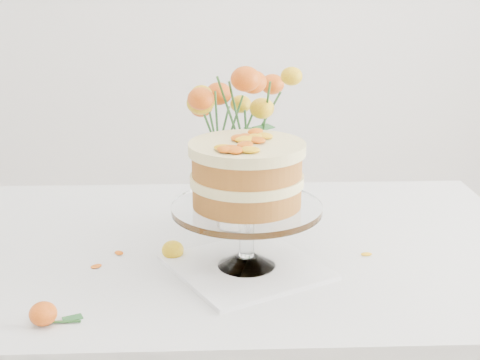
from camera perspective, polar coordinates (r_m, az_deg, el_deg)
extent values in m
cube|color=tan|center=(1.59, -0.62, -6.30)|extent=(1.40, 0.90, 0.04)
cylinder|color=tan|center=(2.17, -17.85, -11.37)|extent=(0.06, 0.06, 0.71)
cylinder|color=tan|center=(2.19, 15.85, -10.85)|extent=(0.06, 0.06, 0.71)
cube|color=silver|center=(1.58, -0.62, -5.53)|extent=(1.42, 0.92, 0.01)
cube|color=silver|center=(2.05, -1.00, -3.12)|extent=(1.42, 0.01, 0.20)
cube|color=white|center=(1.45, 0.56, -7.45)|extent=(0.39, 0.39, 0.01)
cylinder|color=white|center=(1.42, 0.57, -4.58)|extent=(0.03, 0.03, 0.10)
cylinder|color=white|center=(1.40, 0.58, -2.39)|extent=(0.32, 0.32, 0.01)
cylinder|color=#A85326|center=(1.39, 0.59, -1.24)|extent=(0.30, 0.30, 0.05)
cylinder|color=beige|center=(1.38, 0.59, 0.05)|extent=(0.31, 0.31, 0.02)
cylinder|color=#A85326|center=(1.37, 0.59, 1.36)|extent=(0.30, 0.30, 0.05)
cylinder|color=beige|center=(1.36, 0.60, 2.73)|extent=(0.31, 0.31, 0.02)
cylinder|color=white|center=(1.65, -0.49, -4.28)|extent=(0.07, 0.07, 0.01)
cylinder|color=white|center=(1.63, -0.50, -2.51)|extent=(0.09, 0.09, 0.10)
ellipsoid|color=yellow|center=(1.50, -5.76, -5.96)|extent=(0.05, 0.05, 0.04)
cylinder|color=#265421|center=(1.51, -4.44, -6.48)|extent=(0.06, 0.02, 0.00)
ellipsoid|color=#BA4809|center=(1.28, -16.45, -10.89)|extent=(0.05, 0.05, 0.04)
cylinder|color=#265421|center=(1.28, -14.80, -11.67)|extent=(0.06, 0.01, 0.01)
ellipsoid|color=#FEB610|center=(1.49, -5.16, -6.91)|extent=(0.03, 0.02, 0.00)
ellipsoid|color=#FEB610|center=(1.45, -1.25, -7.53)|extent=(0.03, 0.02, 0.00)
ellipsoid|color=#FEB610|center=(1.42, 0.42, -8.19)|extent=(0.03, 0.02, 0.00)
ellipsoid|color=#FEB610|center=(1.55, -10.29, -6.15)|extent=(0.03, 0.02, 0.00)
ellipsoid|color=#FEB610|center=(1.49, -12.17, -7.22)|extent=(0.03, 0.02, 0.00)
ellipsoid|color=#FEB610|center=(1.54, 10.74, -6.25)|extent=(0.03, 0.02, 0.00)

